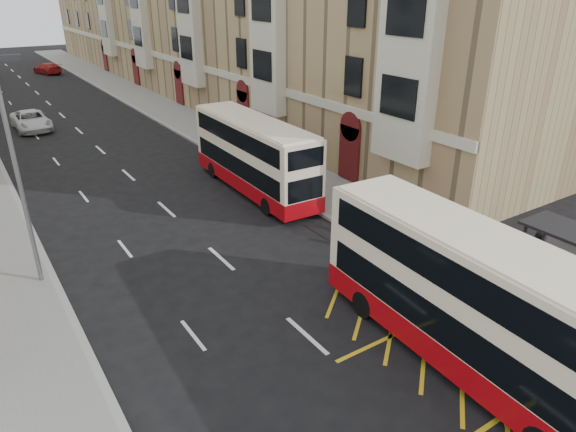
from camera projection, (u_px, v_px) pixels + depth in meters
ground at (397, 416)px, 13.18m from camera, size 200.00×200.00×0.00m
pavement_right at (198, 126)px, 39.99m from camera, size 4.00×120.00×0.15m
kerb_right at (173, 130)px, 38.98m from camera, size 0.25×120.00×0.15m
road_markings at (50, 105)px, 47.40m from camera, size 10.00×110.00×0.01m
terrace_right at (192, 13)px, 52.07m from camera, size 10.75×79.00×15.25m
guard_railing at (410, 241)px, 20.34m from camera, size 0.06×6.56×1.01m
street_lamp_near at (17, 164)px, 17.21m from camera, size 0.93×0.18×8.00m
double_decker_front at (472, 302)px, 14.22m from camera, size 2.89×10.44×4.12m
double_decker_rear at (254, 155)px, 26.81m from camera, size 2.51×9.84×3.90m
litter_bin at (559, 313)px, 16.21m from camera, size 0.61×0.61×1.00m
pedestrian_mid at (537, 255)px, 18.87m from camera, size 0.95×0.78×1.82m
pedestrian_far at (395, 230)px, 21.15m from camera, size 0.95×0.53×1.53m
white_van at (31, 121)px, 39.01m from camera, size 2.49×5.16×1.41m
car_red at (47, 68)px, 63.72m from camera, size 3.08×4.94×1.33m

